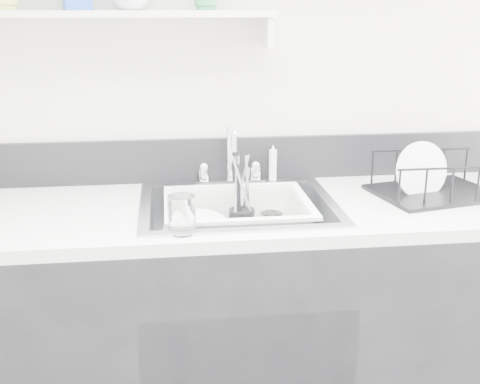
{
  "coord_description": "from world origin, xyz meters",
  "views": [
    {
      "loc": [
        -0.22,
        -0.67,
        1.55
      ],
      "look_at": [
        0.0,
        1.14,
        0.98
      ],
      "focal_mm": 45.0,
      "sensor_mm": 36.0,
      "label": 1
    }
  ],
  "objects": [
    {
      "name": "wash_tub",
      "position": [
        -0.0,
        1.19,
        0.85
      ],
      "size": [
        0.49,
        0.41,
        0.19
      ],
      "primitive_type": null,
      "rotation": [
        0.0,
        0.0,
        -0.04
      ],
      "color": "white",
      "rests_on": "sink"
    },
    {
      "name": "dish_rack",
      "position": [
        0.68,
        1.22,
        0.99
      ],
      "size": [
        0.45,
        0.37,
        0.14
      ],
      "primitive_type": null,
      "rotation": [
        0.0,
        0.0,
        0.21
      ],
      "color": "black",
      "rests_on": "counter_run"
    },
    {
      "name": "side_sprayer",
      "position": [
        0.16,
        1.44,
        0.99
      ],
      "size": [
        0.03,
        0.03,
        0.14
      ],
      "primitive_type": "cylinder",
      "color": "white",
      "rests_on": "counter_run"
    },
    {
      "name": "utensil_cup",
      "position": [
        0.02,
        1.26,
        0.83
      ],
      "size": [
        0.09,
        0.09,
        0.3
      ],
      "rotation": [
        0.0,
        0.0,
        -0.42
      ],
      "color": "black",
      "rests_on": "wash_tub"
    },
    {
      "name": "tumbler_counter",
      "position": [
        -0.19,
        0.96,
        0.98
      ],
      "size": [
        0.11,
        0.11,
        0.11
      ],
      "primitive_type": "cylinder",
      "rotation": [
        0.0,
        0.0,
        -0.41
      ],
      "color": "white",
      "rests_on": "counter_run"
    },
    {
      "name": "ladle",
      "position": [
        -0.08,
        1.17,
        0.81
      ],
      "size": [
        0.32,
        0.23,
        0.09
      ],
      "primitive_type": null,
      "rotation": [
        0.0,
        0.0,
        -0.45
      ],
      "color": "silver",
      "rests_on": "wash_tub"
    },
    {
      "name": "counter_run",
      "position": [
        0.0,
        1.19,
        0.46
      ],
      "size": [
        3.2,
        0.62,
        0.92
      ],
      "color": "black",
      "rests_on": "ground"
    },
    {
      "name": "sink",
      "position": [
        0.0,
        1.19,
        0.83
      ],
      "size": [
        0.64,
        0.52,
        0.2
      ],
      "primitive_type": null,
      "color": "silver",
      "rests_on": "counter_run"
    },
    {
      "name": "plate_stack",
      "position": [
        -0.13,
        1.19,
        0.8
      ],
      "size": [
        0.28,
        0.28,
        0.11
      ],
      "rotation": [
        0.0,
        0.0,
        -0.3
      ],
      "color": "white",
      "rests_on": "wash_tub"
    },
    {
      "name": "tumbler_in_tub",
      "position": [
        0.12,
        1.22,
        0.82
      ],
      "size": [
        0.1,
        0.1,
        0.11
      ],
      "primitive_type": "cylinder",
      "rotation": [
        0.0,
        0.0,
        -0.32
      ],
      "color": "white",
      "rests_on": "wash_tub"
    },
    {
      "name": "faucet",
      "position": [
        0.0,
        1.44,
        0.98
      ],
      "size": [
        0.26,
        0.18,
        0.23
      ],
      "color": "silver",
      "rests_on": "counter_run"
    },
    {
      "name": "backsplash",
      "position": [
        0.0,
        1.49,
        1.0
      ],
      "size": [
        3.2,
        0.02,
        0.16
      ],
      "primitive_type": "cube",
      "color": "black",
      "rests_on": "counter_run"
    },
    {
      "name": "bowl_small",
      "position": [
        0.07,
        1.11,
        0.78
      ],
      "size": [
        0.11,
        0.11,
        0.03
      ],
      "primitive_type": "imported",
      "rotation": [
        0.0,
        0.0,
        -0.06
      ],
      "color": "white",
      "rests_on": "wash_tub"
    },
    {
      "name": "wall_shelf",
      "position": [
        -0.35,
        1.42,
        1.51
      ],
      "size": [
        1.0,
        0.16,
        0.12
      ],
      "color": "silver",
      "rests_on": "room_shell"
    }
  ]
}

